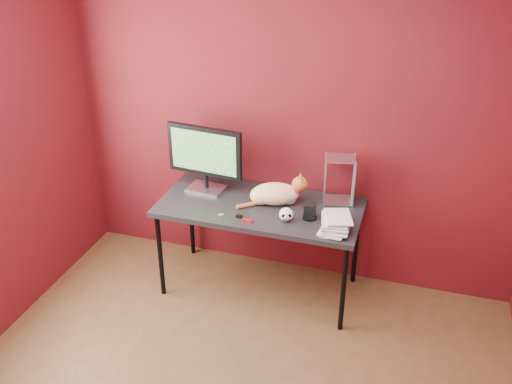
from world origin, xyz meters
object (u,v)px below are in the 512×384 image
(monitor, at_px, (205,156))
(speaker, at_px, (310,212))
(book_stack, at_px, (328,150))
(cat, at_px, (276,194))
(skull_mug, at_px, (286,215))
(desk, at_px, (260,211))

(monitor, height_order, speaker, monitor)
(monitor, bearing_deg, book_stack, -11.18)
(monitor, xyz_separation_m, book_stack, (0.98, -0.29, 0.30))
(cat, relative_size, book_stack, 0.41)
(book_stack, bearing_deg, skull_mug, 175.92)
(monitor, relative_size, cat, 1.24)
(cat, bearing_deg, skull_mug, -73.44)
(skull_mug, relative_size, speaker, 0.92)
(skull_mug, height_order, book_stack, book_stack)
(speaker, bearing_deg, book_stack, -48.21)
(monitor, distance_m, book_stack, 1.07)
(skull_mug, bearing_deg, speaker, 12.11)
(desk, bearing_deg, monitor, 166.70)
(desk, height_order, cat, cat)
(desk, height_order, speaker, speaker)
(monitor, xyz_separation_m, cat, (0.58, -0.06, -0.20))
(cat, bearing_deg, book_stack, -45.81)
(book_stack, bearing_deg, cat, 149.59)
(skull_mug, relative_size, book_stack, 0.09)
(skull_mug, bearing_deg, cat, 105.18)
(monitor, distance_m, skull_mug, 0.80)
(cat, distance_m, skull_mug, 0.26)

